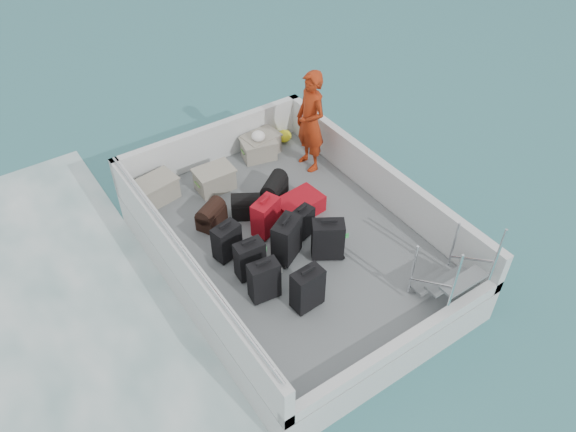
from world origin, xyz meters
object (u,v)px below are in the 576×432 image
Objects in this scene: suitcase_0 at (264,281)px; crate_0 at (157,190)px; suitcase_1 at (250,260)px; suitcase_8 at (299,206)px; suitcase_6 at (328,240)px; crate_3 at (262,145)px; crate_2 at (259,150)px; suitcase_5 at (266,217)px; crate_1 at (215,180)px; suitcase_4 at (287,240)px; suitcase_3 at (307,289)px; passenger at (310,122)px; suitcase_2 at (227,242)px; suitcase_7 at (302,224)px.

crate_0 is (-0.33, 2.72, -0.13)m from suitcase_0.
suitcase_8 is at bearing 31.91° from suitcase_1.
suitcase_1 is at bearing -162.64° from suitcase_6.
suitcase_8 is 1.24× the size of crate_3.
crate_2 is at bearing 66.74° from suitcase_0.
suitcase_6 is at bearing -102.08° from crate_3.
suitcase_5 is 0.82× the size of suitcase_8.
crate_1 is (-0.13, 1.37, -0.12)m from suitcase_5.
suitcase_1 is 0.89× the size of suitcase_4.
suitcase_8 is (0.71, 0.70, -0.20)m from suitcase_4.
suitcase_3 is 0.94× the size of suitcase_4.
suitcase_5 is 0.34× the size of passenger.
crate_3 is at bearing 34.07° from suitcase_2.
suitcase_4 reaches higher than crate_3.
suitcase_1 is at bearing -93.58° from suitcase_2.
suitcase_6 reaches higher than suitcase_1.
crate_1 is 1.86m from passenger.
suitcase_3 is at bearing -136.32° from suitcase_4.
crate_1 is 1.11m from crate_2.
passenger is at bearing 16.81° from suitcase_4.
suitcase_3 is 2.89m from crate_1.
suitcase_5 reaches higher than crate_3.
crate_0 is at bearing 152.83° from suitcase_6.
passenger reaches higher than crate_3.
suitcase_5 reaches higher than suitcase_8.
suitcase_0 is at bearing -140.49° from suitcase_6.
crate_2 is at bearing -15.10° from suitcase_8.
crate_3 is (1.78, 1.90, -0.11)m from suitcase_2.
suitcase_7 is at bearing -54.86° from crate_0.
crate_3 is (0.58, 2.71, -0.14)m from suitcase_6.
suitcase_5 is 0.99× the size of crate_0.
passenger reaches higher than crate_0.
suitcase_5 reaches higher than crate_0.
suitcase_8 is at bearing -57.98° from crate_1.
passenger is at bearing 10.84° from suitcase_5.
suitcase_6 is 1.23× the size of suitcase_7.
suitcase_5 is at bearing -3.79° from suitcase_2.
suitcase_6 is (1.20, -0.81, 0.03)m from suitcase_2.
suitcase_2 is 0.94× the size of crate_0.
crate_3 is (1.75, 2.86, -0.14)m from suitcase_0.
suitcase_1 is at bearing -125.25° from crate_3.
suitcase_3 is 1.24× the size of suitcase_7.
suitcase_0 reaches higher than suitcase_7.
suitcase_2 is 1.45m from suitcase_6.
suitcase_1 is 0.96× the size of suitcase_6.
crate_1 is at bearing 79.31° from suitcase_1.
suitcase_1 is at bearing -158.95° from suitcase_5.
suitcase_2 reaches higher than crate_0.
suitcase_5 is at bearing 74.76° from suitcase_3.
suitcase_4 is at bearing 69.30° from suitcase_3.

